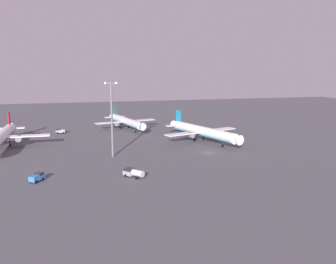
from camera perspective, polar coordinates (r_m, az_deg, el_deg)
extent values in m
plane|color=#4C4C51|center=(127.91, 6.59, -3.37)|extent=(416.00, 416.00, 0.00)
cylinder|color=silver|center=(146.23, 5.65, 0.09)|extent=(15.45, 37.36, 4.01)
cone|color=silver|center=(131.20, 11.11, -1.22)|extent=(4.40, 3.58, 3.81)
cone|color=silver|center=(162.57, 1.20, 1.16)|extent=(4.34, 3.92, 3.61)
cube|color=silver|center=(147.09, 5.39, 0.07)|extent=(33.41, 14.36, 0.37)
cube|color=silver|center=(160.90, 1.60, 1.14)|extent=(11.82, 5.96, 0.37)
cube|color=#1984B2|center=(160.16, 1.67, 2.26)|extent=(1.34, 3.31, 6.85)
cylinder|color=slate|center=(150.80, 7.13, 0.00)|extent=(3.37, 4.32, 2.32)
cylinder|color=slate|center=(143.78, 3.56, -0.44)|extent=(3.37, 4.32, 2.32)
cube|color=#1984B2|center=(146.43, 5.64, -0.34)|extent=(14.14, 34.35, 0.38)
cylinder|color=#333338|center=(137.41, 8.76, -1.43)|extent=(0.30, 0.30, 3.74)
cylinder|color=black|center=(137.80, 8.74, -2.19)|extent=(0.76, 1.23, 1.16)
cylinder|color=#333338|center=(150.02, 5.71, -0.38)|extent=(0.30, 0.30, 3.74)
cylinder|color=black|center=(150.37, 5.70, -1.08)|extent=(0.76, 1.23, 1.16)
cylinder|color=#333338|center=(147.24, 4.29, -0.56)|extent=(0.30, 0.30, 3.74)
cylinder|color=black|center=(147.60, 4.28, -1.28)|extent=(0.76, 1.23, 1.16)
cylinder|color=white|center=(147.30, -25.19, -0.72)|extent=(4.25, 39.11, 4.13)
cone|color=white|center=(167.76, -23.90, 0.60)|extent=(3.72, 3.05, 3.71)
cube|color=white|center=(148.39, -25.11, -0.72)|extent=(34.77, 4.45, 0.38)
cube|color=white|center=(165.71, -24.01, 0.56)|extent=(11.96, 2.64, 0.38)
cube|color=red|center=(164.92, -24.11, 1.68)|extent=(0.34, 3.48, 7.06)
cylinder|color=slate|center=(147.51, -22.81, -0.92)|extent=(2.40, 3.92, 2.39)
cube|color=red|center=(147.51, -25.16, -1.15)|extent=(3.83, 35.98, 0.39)
cylinder|color=#333338|center=(149.84, -24.05, -1.21)|extent=(0.30, 0.30, 3.86)
cylinder|color=black|center=(150.21, -24.00, -1.93)|extent=(0.44, 1.20, 1.19)
cylinder|color=silver|center=(177.28, -6.71, 1.72)|extent=(11.97, 34.44, 3.65)
cone|color=silver|center=(160.52, -4.23, 0.88)|extent=(3.93, 3.08, 3.47)
cone|color=silver|center=(194.52, -8.78, 2.42)|extent=(3.84, 3.41, 3.29)
cube|color=silver|center=(178.19, -6.82, 1.70)|extent=(30.75, 11.22, 0.34)
cube|color=silver|center=(192.80, -8.59, 2.41)|extent=(10.81, 4.81, 0.34)
cube|color=#146B4C|center=(192.16, -8.59, 3.27)|extent=(1.03, 3.05, 6.25)
cylinder|color=slate|center=(180.30, -5.26, 1.61)|extent=(2.89, 3.87, 2.11)
cylinder|color=slate|center=(176.42, -8.41, 1.35)|extent=(2.89, 3.87, 2.11)
cube|color=#146B4C|center=(177.43, -6.70, 1.40)|extent=(10.94, 31.66, 0.35)
cylinder|color=#333338|center=(167.46, -5.27, 0.66)|extent=(0.27, 0.27, 3.41)
cylinder|color=black|center=(167.75, -5.26, 0.08)|extent=(0.63, 1.12, 1.06)
cylinder|color=#333338|center=(180.52, -6.36, 1.33)|extent=(0.27, 0.27, 3.41)
cylinder|color=black|center=(180.79, -6.35, 0.80)|extent=(0.63, 1.12, 1.06)
cylinder|color=#333338|center=(178.98, -7.61, 1.23)|extent=(0.27, 0.27, 3.41)
cylinder|color=black|center=(179.25, -7.60, 0.69)|extent=(0.63, 1.12, 1.06)
cube|color=#3372BF|center=(102.40, -19.96, -6.81)|extent=(2.84, 2.86, 1.10)
cube|color=#1E232D|center=(102.15, -19.99, -6.33)|extent=(2.56, 2.56, 0.70)
cube|color=#3372BF|center=(100.99, -20.64, -7.00)|extent=(2.94, 3.06, 1.40)
cylinder|color=black|center=(103.30, -20.20, -7.00)|extent=(0.75, 0.91, 0.90)
cylinder|color=black|center=(102.25, -19.46, -7.13)|extent=(0.75, 0.91, 0.90)
cylinder|color=black|center=(101.36, -21.17, -7.39)|extent=(0.75, 0.91, 0.90)
cylinder|color=black|center=(100.29, -20.43, -7.52)|extent=(0.75, 0.91, 0.90)
cube|color=gray|center=(100.62, -6.20, -6.51)|extent=(3.76, 3.84, 1.20)
cube|color=#1E232D|center=(100.35, -6.21, -5.99)|extent=(3.39, 3.44, 0.70)
cylinder|color=silver|center=(98.79, -5.03, -6.57)|extent=(4.07, 4.38, 1.80)
cylinder|color=black|center=(100.32, -6.77, -6.93)|extent=(0.81, 0.88, 0.90)
cylinder|color=black|center=(101.81, -5.97, -6.66)|extent=(0.81, 0.88, 0.90)
cylinder|color=black|center=(97.88, -5.10, -7.34)|extent=(0.81, 0.88, 0.90)
cylinder|color=black|center=(99.40, -4.30, -7.05)|extent=(0.81, 0.88, 0.90)
cube|color=gray|center=(172.12, -17.16, 0.09)|extent=(2.43, 2.35, 1.10)
cube|color=#1E232D|center=(171.98, -17.17, 0.38)|extent=(2.15, 2.15, 0.70)
cube|color=gray|center=(171.68, -16.54, 0.14)|extent=(2.71, 2.32, 1.40)
cylinder|color=black|center=(171.47, -17.30, -0.15)|extent=(0.94, 0.46, 0.90)
cylinder|color=black|center=(173.10, -17.18, -0.05)|extent=(0.94, 0.46, 0.90)
cylinder|color=black|center=(170.87, -16.43, -0.14)|extent=(0.94, 0.46, 0.90)
cylinder|color=black|center=(172.51, -16.31, -0.03)|extent=(0.94, 0.46, 0.90)
cylinder|color=slate|center=(120.88, -9.00, 1.95)|extent=(0.70, 0.70, 25.59)
cube|color=slate|center=(119.77, -9.17, 7.74)|extent=(4.80, 0.40, 0.40)
sphere|color=#F9EAB2|center=(119.61, -10.03, 7.71)|extent=(0.90, 0.90, 0.90)
sphere|color=#F9EAB2|center=(119.95, -8.30, 7.76)|extent=(0.90, 0.90, 0.90)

